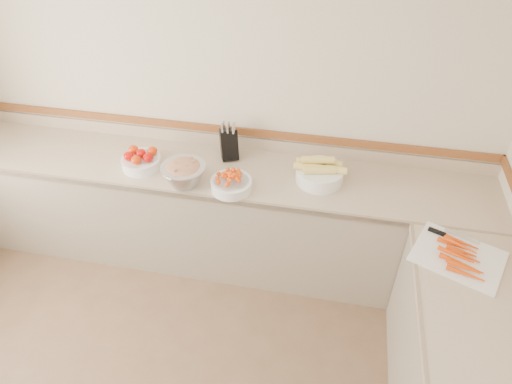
% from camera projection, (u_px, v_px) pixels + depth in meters
% --- Properties ---
extents(back_wall, '(4.00, 0.00, 4.00)m').
position_uv_depth(back_wall, '(227.00, 100.00, 3.34)').
color(back_wall, beige).
rests_on(back_wall, ground_plane).
extents(counter_back, '(4.00, 0.65, 1.08)m').
position_uv_depth(counter_back, '(221.00, 214.00, 3.63)').
color(counter_back, '#C1A98C').
rests_on(counter_back, ground_plane).
extents(knife_block, '(0.17, 0.19, 0.30)m').
position_uv_depth(knife_block, '(229.00, 143.00, 3.39)').
color(knife_block, black).
rests_on(knife_block, counter_back).
extents(tomato_bowl, '(0.29, 0.29, 0.14)m').
position_uv_depth(tomato_bowl, '(141.00, 160.00, 3.33)').
color(tomato_bowl, white).
rests_on(tomato_bowl, counter_back).
extents(cherry_tomato_bowl, '(0.29, 0.29, 0.15)m').
position_uv_depth(cherry_tomato_bowl, '(231.00, 183.00, 3.13)').
color(cherry_tomato_bowl, white).
rests_on(cherry_tomato_bowl, counter_back).
extents(corn_bowl, '(0.37, 0.34, 0.20)m').
position_uv_depth(corn_bowl, '(319.00, 172.00, 3.20)').
color(corn_bowl, white).
rests_on(corn_bowl, counter_back).
extents(rhubarb_bowl, '(0.32, 0.32, 0.18)m').
position_uv_depth(rhubarb_bowl, '(184.00, 173.00, 3.16)').
color(rhubarb_bowl, '#B2B2BA').
rests_on(rhubarb_bowl, counter_back).
extents(cutting_board, '(0.60, 0.54, 0.07)m').
position_uv_depth(cutting_board, '(459.00, 256.00, 2.65)').
color(cutting_board, white).
rests_on(cutting_board, counter_right).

